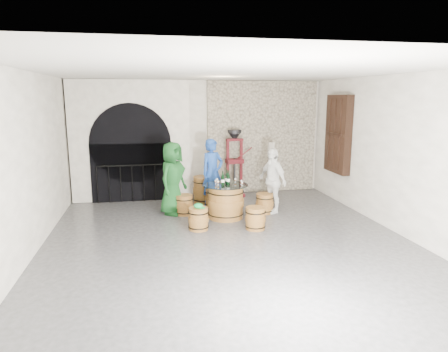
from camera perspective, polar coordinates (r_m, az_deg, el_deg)
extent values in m
plane|color=#323235|center=(7.82, 0.62, -9.33)|extent=(8.00, 8.00, 0.00)
plane|color=silver|center=(11.33, -3.43, 5.40)|extent=(8.00, 0.00, 8.00)
plane|color=silver|center=(3.68, 13.33, -7.23)|extent=(8.00, 0.00, 8.00)
plane|color=silver|center=(7.54, -26.39, 1.31)|extent=(0.00, 8.00, 8.00)
plane|color=silver|center=(8.81, 23.59, 2.81)|extent=(0.00, 8.00, 8.00)
plane|color=beige|center=(7.34, 0.67, 14.77)|extent=(8.00, 8.00, 0.00)
cube|color=tan|center=(11.64, 5.46, 5.53)|extent=(3.20, 0.12, 3.18)
cube|color=silver|center=(10.99, -13.16, 4.95)|extent=(3.10, 0.50, 3.18)
cube|color=black|center=(10.85, -13.02, 0.47)|extent=(2.10, 0.03, 1.55)
cylinder|color=black|center=(10.74, -13.20, 4.53)|extent=(2.10, 0.03, 2.10)
cylinder|color=black|center=(10.75, -13.07, 1.48)|extent=(1.79, 0.04, 0.04)
cylinder|color=black|center=(10.91, -17.65, -1.24)|extent=(0.02, 0.02, 0.98)
cylinder|color=black|center=(10.88, -16.09, -1.19)|extent=(0.02, 0.02, 0.98)
cylinder|color=black|center=(10.86, -14.53, -1.13)|extent=(0.02, 0.02, 0.98)
cylinder|color=black|center=(10.84, -12.96, -1.07)|extent=(0.02, 0.02, 0.98)
cylinder|color=black|center=(10.83, -11.39, -1.02)|extent=(0.02, 0.02, 0.98)
cylinder|color=black|center=(10.83, -9.82, -0.96)|extent=(0.02, 0.02, 0.98)
cylinder|color=black|center=(10.84, -8.25, -0.90)|extent=(0.02, 0.02, 0.98)
cube|color=black|center=(10.78, 16.00, 5.76)|extent=(0.20, 1.10, 2.00)
cube|color=black|center=(10.76, 15.76, 5.76)|extent=(0.06, 0.88, 1.76)
cube|color=black|center=(10.77, 15.90, 5.76)|extent=(0.22, 0.92, 0.06)
cube|color=black|center=(10.52, 16.61, 5.60)|extent=(0.22, 0.06, 1.80)
cube|color=black|center=(10.77, 15.90, 5.76)|extent=(0.22, 0.06, 1.80)
cube|color=black|center=(11.03, 15.23, 5.92)|extent=(0.22, 0.06, 1.80)
cylinder|color=olive|center=(9.18, 0.25, -3.76)|extent=(0.79, 0.79, 0.74)
cylinder|color=olive|center=(9.18, 0.25, -3.76)|extent=(0.84, 0.84, 0.16)
torus|color=black|center=(9.25, 0.24, -5.27)|extent=(0.84, 0.84, 0.02)
torus|color=black|center=(9.12, 0.25, -2.22)|extent=(0.84, 0.84, 0.02)
cylinder|color=olive|center=(9.09, 0.25, -1.43)|extent=(0.80, 0.80, 0.02)
cylinder|color=black|center=(9.08, 0.25, -1.28)|extent=(1.02, 1.02, 0.01)
cylinder|color=olive|center=(9.52, -5.71, -4.16)|extent=(0.40, 0.40, 0.46)
cylinder|color=olive|center=(9.52, -5.71, -4.16)|extent=(0.43, 0.43, 0.10)
torus|color=black|center=(9.57, -5.69, -5.06)|extent=(0.44, 0.44, 0.02)
torus|color=black|center=(9.48, -5.73, -3.26)|extent=(0.44, 0.44, 0.02)
cylinder|color=olive|center=(9.46, -5.74, -2.77)|extent=(0.41, 0.41, 0.02)
cylinder|color=olive|center=(10.16, -1.50, -3.12)|extent=(0.40, 0.40, 0.46)
cylinder|color=olive|center=(10.16, -1.50, -3.12)|extent=(0.43, 0.43, 0.10)
torus|color=black|center=(10.20, -1.50, -3.97)|extent=(0.44, 0.44, 0.02)
torus|color=black|center=(10.13, -1.51, -2.27)|extent=(0.44, 0.44, 0.02)
cylinder|color=olive|center=(10.11, -1.51, -1.81)|extent=(0.41, 0.41, 0.02)
cylinder|color=olive|center=(9.65, 5.83, -3.95)|extent=(0.40, 0.40, 0.46)
cylinder|color=olive|center=(9.65, 5.83, -3.95)|extent=(0.43, 0.43, 0.10)
torus|color=black|center=(9.70, 5.81, -4.84)|extent=(0.44, 0.44, 0.02)
torus|color=black|center=(9.62, 5.85, -3.06)|extent=(0.44, 0.44, 0.02)
cylinder|color=olive|center=(9.60, 5.86, -2.58)|extent=(0.41, 0.41, 0.02)
cylinder|color=olive|center=(8.47, 4.51, -6.10)|extent=(0.40, 0.40, 0.46)
cylinder|color=olive|center=(8.47, 4.51, -6.10)|extent=(0.43, 0.43, 0.10)
torus|color=black|center=(8.52, 4.49, -7.10)|extent=(0.44, 0.44, 0.02)
torus|color=black|center=(8.43, 4.52, -5.10)|extent=(0.44, 0.44, 0.02)
cylinder|color=olive|center=(8.40, 4.53, -4.55)|extent=(0.41, 0.41, 0.02)
cylinder|color=olive|center=(8.43, -3.67, -6.18)|extent=(0.40, 0.40, 0.46)
cylinder|color=olive|center=(8.43, -3.67, -6.18)|extent=(0.43, 0.43, 0.10)
torus|color=black|center=(8.48, -3.66, -7.18)|extent=(0.44, 0.44, 0.02)
torus|color=black|center=(8.38, -3.69, -5.17)|extent=(0.44, 0.44, 0.02)
cylinder|color=olive|center=(8.36, -3.69, -4.62)|extent=(0.41, 0.41, 0.02)
ellipsoid|color=#0D933B|center=(8.35, -3.70, -4.28)|extent=(0.19, 0.19, 0.10)
cylinder|color=#0D933B|center=(8.34, -3.12, -4.57)|extent=(0.12, 0.12, 0.01)
imported|color=#124219|center=(9.48, -7.34, -0.33)|extent=(0.94, 1.00, 1.73)
imported|color=navy|center=(10.10, -1.65, 0.47)|extent=(0.74, 0.64, 1.72)
imported|color=white|center=(9.62, 6.90, -0.65)|extent=(0.70, 0.99, 1.56)
cylinder|color=black|center=(8.99, -0.17, -0.64)|extent=(0.07, 0.07, 0.22)
cylinder|color=white|center=(8.99, -0.17, -0.70)|extent=(0.08, 0.08, 0.06)
cone|color=black|center=(8.96, -0.17, 0.14)|extent=(0.07, 0.07, 0.05)
cylinder|color=black|center=(8.95, -0.17, 0.49)|extent=(0.03, 0.03, 0.07)
cylinder|color=black|center=(9.08, 0.62, -0.53)|extent=(0.07, 0.07, 0.22)
cylinder|color=white|center=(9.08, 0.62, -0.59)|extent=(0.08, 0.08, 0.06)
cone|color=black|center=(9.05, 0.62, 0.25)|extent=(0.07, 0.07, 0.05)
cylinder|color=black|center=(9.04, 0.62, 0.59)|extent=(0.03, 0.03, 0.07)
cylinder|color=black|center=(9.15, 0.42, -0.43)|extent=(0.07, 0.07, 0.22)
cylinder|color=white|center=(9.15, 0.42, -0.49)|extent=(0.08, 0.08, 0.06)
cone|color=black|center=(9.13, 0.42, 0.34)|extent=(0.07, 0.07, 0.05)
cylinder|color=black|center=(9.12, 0.42, 0.68)|extent=(0.03, 0.03, 0.07)
cylinder|color=olive|center=(10.47, -3.03, -2.04)|extent=(0.49, 0.49, 0.69)
cylinder|color=olive|center=(10.47, -3.03, -2.04)|extent=(0.53, 0.53, 0.15)
torus|color=black|center=(10.52, -3.02, -3.29)|extent=(0.54, 0.54, 0.02)
torus|color=black|center=(10.42, -3.04, -0.78)|extent=(0.54, 0.54, 0.02)
cylinder|color=olive|center=(10.39, -3.05, -0.13)|extent=(0.50, 0.50, 0.02)
cube|color=#520D15|center=(11.24, 1.48, -2.66)|extent=(0.55, 0.47, 0.10)
cube|color=#520D15|center=(11.05, 1.51, 2.15)|extent=(0.49, 0.34, 0.12)
cube|color=#520D15|center=(10.97, 1.52, 5.20)|extent=(0.47, 0.17, 0.07)
cylinder|color=black|center=(11.12, 1.49, 0.05)|extent=(0.06, 0.06, 0.98)
cylinder|color=black|center=(10.95, 1.53, 6.37)|extent=(0.37, 0.37, 0.09)
cone|color=black|center=(10.96, 1.52, 5.76)|extent=(0.37, 0.37, 0.20)
cube|color=#520D15|center=(11.02, 0.53, 1.24)|extent=(0.08, 0.08, 1.57)
cube|color=#520D15|center=(11.14, 2.46, 1.35)|extent=(0.08, 0.08, 1.57)
cylinder|color=#520D15|center=(11.08, 3.03, 3.35)|extent=(0.42, 0.08, 0.31)
cube|color=silver|center=(11.67, 6.73, 4.28)|extent=(0.18, 0.10, 0.22)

